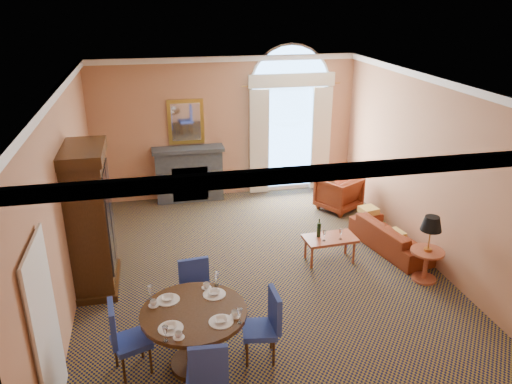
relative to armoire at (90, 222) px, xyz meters
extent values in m
plane|color=black|center=(2.72, -0.22, -1.14)|extent=(7.50, 7.50, 0.00)
cube|color=tan|center=(2.72, 3.53, 0.46)|extent=(6.00, 0.04, 3.20)
cube|color=tan|center=(-0.28, -0.22, 0.46)|extent=(0.04, 7.50, 3.20)
cube|color=tan|center=(5.72, -0.22, 0.46)|extent=(0.04, 7.50, 3.20)
cube|color=white|center=(2.72, -0.22, 2.06)|extent=(6.00, 7.50, 0.04)
cube|color=white|center=(2.72, -0.22, 2.00)|extent=(6.00, 7.50, 0.12)
cube|color=white|center=(-0.24, -2.62, -0.11)|extent=(0.08, 0.90, 2.06)
cube|color=#40464C|center=(1.82, 3.33, -0.54)|extent=(1.50, 0.40, 1.20)
cube|color=#40464C|center=(1.82, 3.30, 0.10)|extent=(1.60, 0.46, 0.08)
cube|color=gold|center=(1.82, 3.50, 0.66)|extent=(0.80, 0.04, 1.00)
cube|color=white|center=(1.82, 3.48, 0.66)|extent=(0.64, 0.02, 0.84)
cube|color=white|center=(4.22, 3.51, 0.11)|extent=(1.90, 0.04, 2.50)
cube|color=#87B4E1|center=(4.22, 3.50, 0.11)|extent=(1.70, 0.02, 2.30)
cylinder|color=white|center=(4.22, 3.51, 1.36)|extent=(1.90, 0.04, 1.90)
cube|color=beige|center=(3.47, 3.39, 0.11)|extent=(0.45, 0.06, 2.45)
cube|color=beige|center=(4.97, 3.39, 0.11)|extent=(0.45, 0.06, 2.45)
cube|color=beige|center=(4.22, 3.39, 1.51)|extent=(2.00, 0.08, 0.30)
cube|color=black|center=(0.00, 0.00, -0.05)|extent=(0.60, 1.09, 2.18)
cube|color=black|center=(0.00, 0.00, 1.13)|extent=(0.68, 1.20, 0.17)
cube|color=black|center=(0.00, 0.00, -1.08)|extent=(0.68, 1.20, 0.11)
cylinder|color=black|center=(1.38, -2.27, -0.33)|extent=(1.32, 1.32, 0.06)
cylinder|color=black|center=(1.38, -2.27, -0.75)|extent=(0.18, 0.18, 0.78)
cylinder|color=black|center=(1.38, -2.27, -1.10)|extent=(0.66, 0.66, 0.07)
cylinder|color=white|center=(1.68, -1.97, -0.30)|extent=(0.30, 0.30, 0.01)
imported|color=white|center=(1.68, -1.97, -0.27)|extent=(0.15, 0.15, 0.04)
imported|color=white|center=(1.60, -1.79, -0.26)|extent=(0.09, 0.09, 0.07)
cylinder|color=white|center=(1.09, -1.97, -0.30)|extent=(0.30, 0.30, 0.01)
imported|color=white|center=(1.09, -1.97, -0.27)|extent=(0.15, 0.15, 0.04)
imported|color=white|center=(0.91, -2.05, -0.26)|extent=(0.09, 0.09, 0.07)
cylinder|color=white|center=(1.09, -2.56, -0.30)|extent=(0.30, 0.30, 0.01)
imported|color=white|center=(1.09, -2.56, -0.27)|extent=(0.15, 0.15, 0.04)
imported|color=white|center=(1.17, -2.74, -0.26)|extent=(0.09, 0.09, 0.07)
cylinder|color=white|center=(1.68, -2.56, -0.30)|extent=(0.30, 0.30, 0.01)
imported|color=white|center=(1.68, -2.56, -0.27)|extent=(0.15, 0.15, 0.04)
imported|color=white|center=(1.86, -2.48, -0.26)|extent=(0.09, 0.09, 0.07)
cube|color=navy|center=(1.47, -1.43, -0.70)|extent=(0.49, 0.49, 0.08)
cube|color=navy|center=(1.48, -1.23, -0.42)|extent=(0.44, 0.11, 0.52)
cylinder|color=black|center=(1.61, -1.23, -0.94)|extent=(0.03, 0.03, 0.40)
cylinder|color=black|center=(1.27, -1.28, -0.94)|extent=(0.03, 0.03, 0.40)
cylinder|color=black|center=(1.66, -1.57, -0.94)|extent=(0.03, 0.03, 0.40)
cylinder|color=black|center=(1.32, -1.62, -0.94)|extent=(0.03, 0.03, 0.40)
cube|color=navy|center=(1.44, -2.95, -0.70)|extent=(0.49, 0.49, 0.08)
cube|color=navy|center=(1.45, -3.15, -0.42)|extent=(0.44, 0.10, 0.52)
cylinder|color=black|center=(1.29, -2.76, -0.94)|extent=(0.03, 0.03, 0.40)
cylinder|color=black|center=(1.63, -2.81, -0.94)|extent=(0.03, 0.03, 0.40)
cube|color=navy|center=(2.21, -2.29, -0.70)|extent=(0.49, 0.49, 0.08)
cube|color=navy|center=(2.41, -2.30, -0.42)|extent=(0.08, 0.44, 0.52)
cylinder|color=black|center=(2.35, -2.49, -0.94)|extent=(0.03, 0.03, 0.40)
cylinder|color=black|center=(2.40, -2.15, -0.94)|extent=(0.03, 0.03, 0.40)
cylinder|color=black|center=(2.02, -2.43, -0.94)|extent=(0.03, 0.03, 0.40)
cylinder|color=black|center=(2.07, -2.10, -0.94)|extent=(0.03, 0.03, 0.40)
cube|color=navy|center=(0.60, -2.18, -0.70)|extent=(0.55, 0.55, 0.08)
cube|color=navy|center=(0.40, -2.16, -0.42)|extent=(0.11, 0.44, 0.52)
cylinder|color=black|center=(0.39, -2.08, -0.94)|extent=(0.03, 0.03, 0.40)
cylinder|color=black|center=(0.49, -2.40, -0.94)|extent=(0.03, 0.03, 0.40)
cylinder|color=black|center=(0.71, -1.97, -0.94)|extent=(0.03, 0.03, 0.40)
cylinder|color=black|center=(0.82, -2.29, -0.94)|extent=(0.03, 0.03, 0.40)
imported|color=maroon|center=(5.27, 0.11, -0.87)|extent=(1.06, 1.89, 0.52)
imported|color=maroon|center=(4.97, 2.09, -0.76)|extent=(1.10, 1.11, 0.75)
cube|color=#A54D31|center=(3.99, -0.06, -0.70)|extent=(0.94, 0.56, 0.05)
cylinder|color=#A54D31|center=(3.60, -0.24, -0.93)|extent=(0.04, 0.04, 0.41)
cylinder|color=#A54D31|center=(4.37, -0.24, -0.93)|extent=(0.04, 0.04, 0.41)
cylinder|color=#A54D31|center=(3.60, 0.13, -0.93)|extent=(0.04, 0.04, 0.41)
cylinder|color=#A54D31|center=(4.37, 0.13, -0.93)|extent=(0.04, 0.04, 0.41)
cylinder|color=#A54D31|center=(5.32, -1.00, -0.61)|extent=(0.55, 0.55, 0.04)
cylinder|color=#A54D31|center=(5.32, -1.00, -0.88)|extent=(0.07, 0.07, 0.51)
cylinder|color=#A54D31|center=(5.32, -1.00, -1.12)|extent=(0.40, 0.40, 0.04)
camera|label=1|loc=(1.04, -7.46, 3.33)|focal=35.00mm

